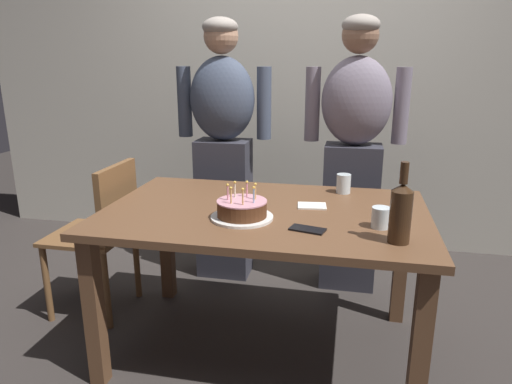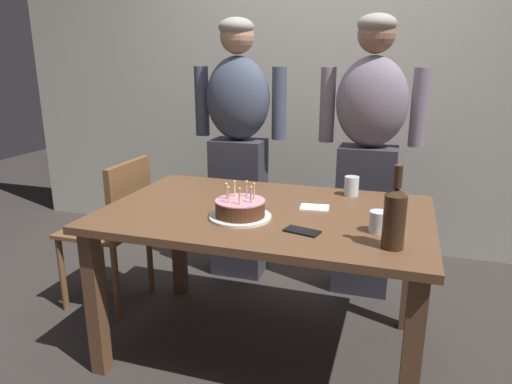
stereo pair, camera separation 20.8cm
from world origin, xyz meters
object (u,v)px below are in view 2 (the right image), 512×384
Objects in this scene: birthday_cake at (240,210)px; person_woman_cardigan at (368,155)px; water_glass_near at (378,222)px; wine_bottle at (395,216)px; dining_chair at (117,221)px; cell_phone at (302,231)px; water_glass_far at (351,186)px; person_man_bearded at (238,147)px; napkin_stack at (314,208)px.

birthday_cake is 1.06m from person_woman_cardigan.
wine_bottle is at bearing -68.00° from water_glass_near.
wine_bottle is 0.19× the size of person_woman_cardigan.
cell_phone is at bearing 70.60° from dining_chair.
birthday_cake is 2.76× the size of water_glass_far.
person_man_bearded reaches higher than wine_bottle.
person_woman_cardigan is at bearing 63.63° from birthday_cake.
water_glass_far is at bearing 109.22° from wine_bottle.
cell_phone is at bearing 80.61° from person_woman_cardigan.
dining_chair reaches higher than water_glass_near.
person_man_bearded is at bearing 136.20° from cell_phone.
water_glass_near is at bearing 77.73° from dining_chair.
birthday_cake is 2.07× the size of napkin_stack.
birthday_cake is 0.17× the size of person_woman_cardigan.
wine_bottle is at bearing -12.33° from birthday_cake.
cell_phone is at bearing -162.19° from water_glass_near.
person_man_bearded is at bearing 132.67° from wine_bottle.
napkin_stack is 0.15× the size of dining_chair.
person_man_bearded is at bearing 0.00° from person_woman_cardigan.
birthday_cake is 0.67m from wine_bottle.
water_glass_near is at bearing -36.76° from napkin_stack.
cell_phone is 0.32m from napkin_stack.
person_man_bearded reaches higher than napkin_stack.
water_glass_far is at bearing 84.39° from person_woman_cardigan.
person_woman_cardigan reaches higher than wine_bottle.
person_man_bearded is (-1.00, 1.09, 0.01)m from wine_bottle.
cell_phone is at bearing -88.05° from napkin_stack.
water_glass_far reaches higher than cell_phone.
water_glass_far reaches higher than water_glass_near.
napkin_stack is at bearing 85.49° from dining_chair.
water_glass_far is at bearing 63.00° from napkin_stack.
dining_chair is at bearing 167.73° from water_glass_near.
cell_phone and napkin_stack have the same top height.
person_woman_cardigan reaches higher than cell_phone.
person_man_bearded is (-0.35, 0.95, 0.09)m from birthday_cake.
person_man_bearded reaches higher than cell_phone.
napkin_stack is 0.75m from person_woman_cardigan.
water_glass_near is 0.61× the size of cell_phone.
person_man_bearded reaches higher than water_glass_far.
water_glass_far is 0.06× the size of person_man_bearded.
birthday_cake is 0.88× the size of wine_bottle.
birthday_cake is at bearing 167.67° from wine_bottle.
dining_chair is (-0.53, -0.62, -0.36)m from person_man_bearded.
birthday_cake reaches higher than cell_phone.
person_man_bearded is at bearing 150.54° from water_glass_far.
person_woman_cardigan is (-0.12, 0.94, 0.09)m from water_glass_near.
person_man_bearded reaches higher than dining_chair.
cell_phone is 1.05m from person_woman_cardigan.
wine_bottle reaches higher than water_glass_near.
water_glass_far is 0.69m from wine_bottle.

